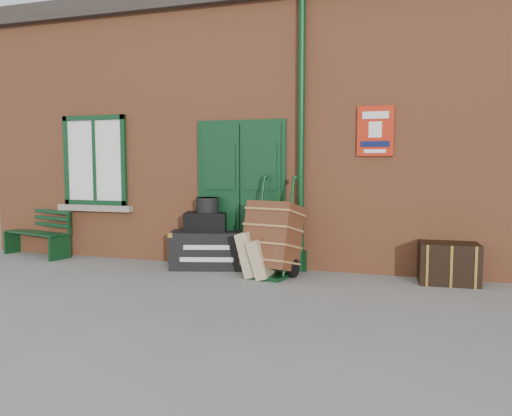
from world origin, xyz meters
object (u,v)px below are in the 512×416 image
at_px(dark_trunk, 448,263).
at_px(porter_trolley, 272,238).
at_px(bench, 39,232).
at_px(houdini_trunk, 209,249).

bearing_deg(dark_trunk, porter_trolley, -178.34).
height_order(bench, houdini_trunk, bench).
bearing_deg(bench, porter_trolley, 11.03).
relative_size(houdini_trunk, porter_trolley, 0.81).
relative_size(houdini_trunk, dark_trunk, 1.50).
bearing_deg(porter_trolley, dark_trunk, 18.04).
xyz_separation_m(houdini_trunk, dark_trunk, (3.45, 0.00, -0.01)).
bearing_deg(porter_trolley, bench, -172.10).
distance_m(bench, houdini_trunk, 3.23).
height_order(bench, dark_trunk, bench).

